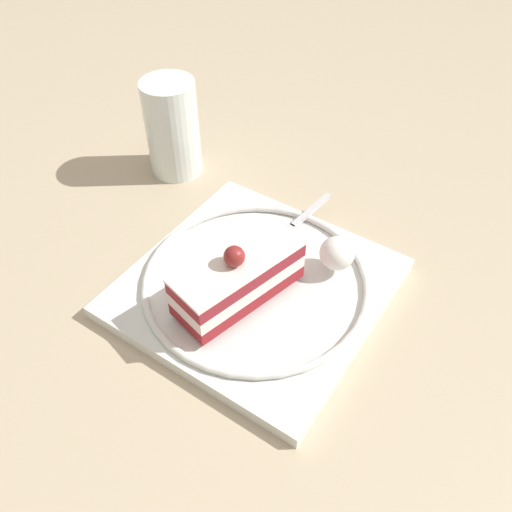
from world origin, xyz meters
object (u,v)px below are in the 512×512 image
cake_slice (237,277)px  fork (297,222)px  drink_glass_near (173,131)px  dessert_plate (256,285)px  whipped_cream_dollop (337,253)px

cake_slice → fork: 0.12m
cake_slice → drink_glass_near: drink_glass_near is taller
dessert_plate → drink_glass_near: size_ratio=2.24×
whipped_cream_dollop → fork: (-0.04, -0.06, -0.01)m
cake_slice → whipped_cream_dollop: 0.10m
cake_slice → whipped_cream_dollop: cake_slice is taller
drink_glass_near → fork: bearing=74.5°
dessert_plate → fork: (-0.09, 0.01, 0.01)m
dessert_plate → cake_slice: cake_slice is taller
cake_slice → fork: bearing=174.1°
whipped_cream_dollop → fork: bearing=-124.2°
dessert_plate → drink_glass_near: bearing=-128.0°
fork → drink_glass_near: size_ratio=0.94×
dessert_plate → fork: bearing=176.7°
drink_glass_near → whipped_cream_dollop: bearing=69.6°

